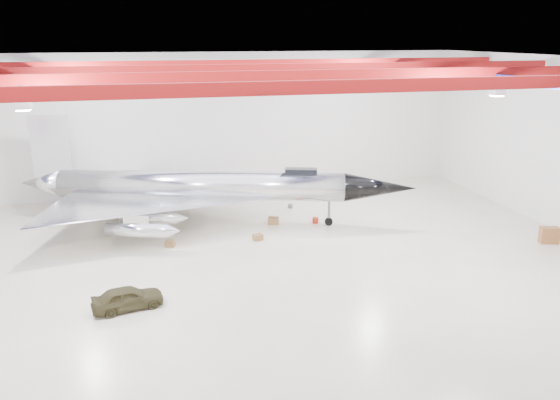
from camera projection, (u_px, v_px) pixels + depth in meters
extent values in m
plane|color=beige|center=(257.00, 260.00, 30.82)|extent=(40.00, 40.00, 0.00)
plane|color=silver|center=(217.00, 124.00, 43.14)|extent=(40.00, 0.00, 40.00)
plane|color=#0A0F38|center=(255.00, 60.00, 27.64)|extent=(40.00, 40.00, 0.00)
cube|color=maroon|center=(307.00, 87.00, 19.47)|extent=(39.50, 0.25, 0.50)
cube|color=maroon|center=(268.00, 76.00, 25.03)|extent=(39.50, 0.25, 0.50)
cube|color=maroon|center=(244.00, 69.00, 30.59)|extent=(39.50, 0.25, 0.50)
cube|color=maroon|center=(227.00, 64.00, 36.16)|extent=(39.50, 0.25, 0.50)
cube|color=#0D1951|center=(0.00, 83.00, 25.04)|extent=(0.25, 29.50, 0.40)
cube|color=#0D1951|center=(463.00, 74.00, 30.75)|extent=(0.25, 29.50, 0.40)
cube|color=silver|center=(23.00, 106.00, 20.07)|extent=(0.55, 0.55, 0.25)
cube|color=silver|center=(497.00, 92.00, 24.83)|extent=(0.55, 0.55, 0.25)
cube|color=silver|center=(63.00, 81.00, 31.20)|extent=(0.55, 0.55, 0.25)
cube|color=silver|center=(385.00, 75.00, 35.96)|extent=(0.55, 0.55, 0.25)
cylinder|color=silver|center=(201.00, 185.00, 36.18)|extent=(18.62, 7.45, 1.89)
cone|color=black|center=(380.00, 188.00, 35.59)|extent=(5.08, 3.22, 1.89)
cone|color=silver|center=(41.00, 183.00, 36.72)|extent=(3.27, 2.65, 1.89)
cube|color=silver|center=(51.00, 147.00, 35.96)|extent=(2.56, 0.90, 4.26)
cube|color=black|center=(301.00, 172.00, 35.56)|extent=(2.21, 1.34, 0.47)
cylinder|color=silver|center=(137.00, 230.00, 31.73)|extent=(3.68, 1.88, 0.85)
cylinder|color=silver|center=(148.00, 217.00, 33.99)|extent=(3.68, 1.88, 0.85)
cylinder|color=silver|center=(171.00, 192.00, 39.42)|extent=(3.68, 1.88, 0.85)
cylinder|color=silver|center=(178.00, 184.00, 41.68)|extent=(3.68, 1.88, 0.85)
cylinder|color=#59595B|center=(329.00, 213.00, 36.28)|extent=(0.17, 0.17, 1.70)
cylinder|color=black|center=(329.00, 222.00, 36.45)|extent=(0.57, 0.36, 0.53)
cylinder|color=#59595B|center=(136.00, 222.00, 34.63)|extent=(0.17, 0.17, 1.70)
cylinder|color=black|center=(137.00, 230.00, 34.80)|extent=(0.57, 0.36, 0.53)
cylinder|color=#59595B|center=(156.00, 200.00, 39.15)|extent=(0.17, 0.17, 1.70)
cylinder|color=black|center=(157.00, 208.00, 39.32)|extent=(0.57, 0.36, 0.53)
imported|color=#35311A|center=(128.00, 298.00, 25.21)|extent=(3.42, 1.90, 1.10)
cube|color=brown|center=(549.00, 235.00, 33.27)|extent=(1.21, 0.83, 1.01)
cube|color=olive|center=(170.00, 244.00, 32.76)|extent=(0.67, 0.60, 0.38)
cube|color=olive|center=(273.00, 221.00, 36.68)|extent=(0.83, 0.75, 0.47)
cube|color=#59595B|center=(159.00, 235.00, 34.47)|extent=(0.38, 0.32, 0.25)
cylinder|color=#A41C10|center=(315.00, 220.00, 36.93)|extent=(0.51, 0.51, 0.37)
cube|color=olive|center=(258.00, 237.00, 33.82)|extent=(0.67, 0.60, 0.39)
cylinder|color=#59595B|center=(290.00, 206.00, 40.15)|extent=(0.45, 0.45, 0.31)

